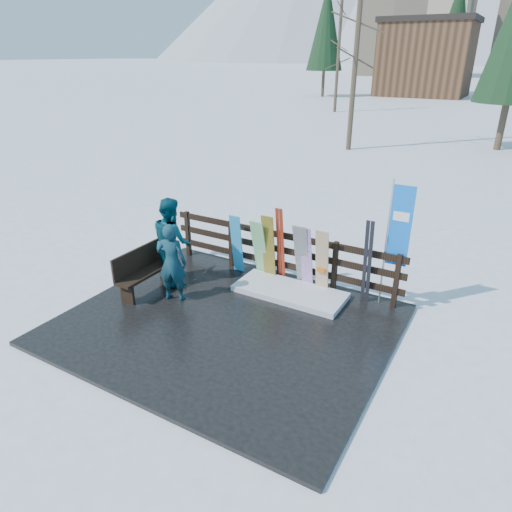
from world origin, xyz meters
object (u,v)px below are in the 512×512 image
Objects in this scene: snowboard_4 at (302,257)px; person_front at (172,263)px; snowboard_0 at (237,244)px; snowboard_5 at (322,262)px; rental_flag at (397,231)px; bench at (144,269)px; person_back at (172,241)px; snowboard_1 at (260,249)px; snowboard_3 at (306,258)px; snowboard_2 at (269,248)px.

snowboard_4 is 0.93× the size of person_front.
snowboard_5 reaches higher than snowboard_0.
rental_flag is at bearing 11.15° from snowboard_5.
person_back is at bearing 69.84° from bench.
rental_flag is at bearing 8.38° from snowboard_4.
person_front is (-0.44, -1.76, 0.13)m from snowboard_0.
snowboard_1 is (0.61, -0.00, 0.00)m from snowboard_0.
bench is 1.06× the size of snowboard_0.
snowboard_4 is at bearing -126.51° from person_back.
snowboard_4 is 1.06× the size of snowboard_5.
rental_flag is at bearing 8.89° from snowboard_3.
rental_flag reaches higher than snowboard_0.
snowboard_3 is 0.36m from snowboard_5.
snowboard_0 is at bearing -123.90° from person_front.
bench is 2.73m from snowboard_2.
snowboard_3 is 1.95m from rental_flag.
person_front is at bearing -145.35° from snowboard_5.
snowboard_2 is (0.84, -0.00, 0.07)m from snowboard_0.
snowboard_2 reaches higher than snowboard_4.
person_back is (-3.08, -1.10, 0.24)m from snowboard_5.
snowboard_4 is at bearing -159.71° from person_front.
snowboard_1 is 2.05m from person_front.
snowboard_3 is 0.78× the size of person_back.
snowboard_3 is 0.58× the size of rental_flag.
snowboard_2 is 0.94× the size of person_front.
snowboard_5 is at bearing 0.00° from snowboard_2.
snowboard_0 reaches higher than bench.
snowboard_2 is at bearing -180.00° from snowboard_3.
snowboard_0 is at bearing 55.39° from bench.
snowboard_4 reaches higher than bench.
snowboard_1 is 0.99× the size of snowboard_5.
rental_flag is at bearing -172.54° from person_front.
snowboard_4 reaches higher than snowboard_0.
snowboard_3 is (1.75, -0.00, 0.04)m from snowboard_0.
person_front is at bearing -141.20° from snowboard_3.
bench is 5.24m from rental_flag.
snowboard_5 is 0.75× the size of person_back.
person_back is (-1.59, -1.10, 0.27)m from snowboard_1.
snowboard_5 is 0.56× the size of rental_flag.
bench is 2.56m from snowboard_1.
person_back reaches higher than snowboard_3.
snowboard_0 is 0.54× the size of rental_flag.
snowboard_5 is at bearing 28.09° from bench.
snowboard_5 is 3.09m from person_front.
person_back reaches higher than person_front.
person_back reaches higher than snowboard_0.
snowboard_2 is 0.80m from snowboard_4.
bench is 1.00× the size of snowboard_3.
snowboard_4 is at bearing -180.00° from snowboard_5.
snowboard_3 is at bearing -127.32° from person_back.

